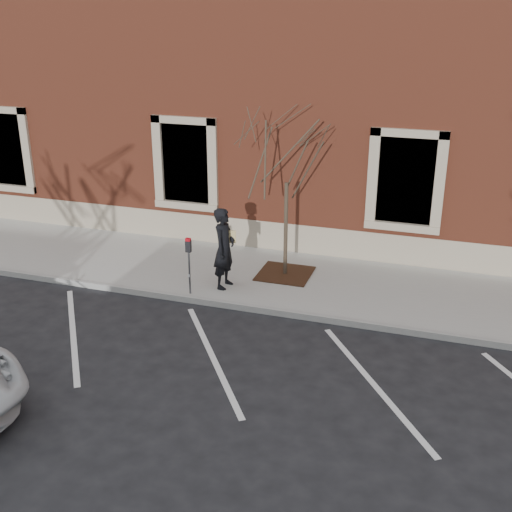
% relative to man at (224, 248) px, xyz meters
% --- Properties ---
extents(ground, '(120.00, 120.00, 0.00)m').
position_rel_man_xyz_m(ground, '(0.84, -0.75, -1.14)').
color(ground, '#28282B').
rests_on(ground, ground).
extents(sidewalk_near, '(40.00, 3.50, 0.15)m').
position_rel_man_xyz_m(sidewalk_near, '(0.84, 1.00, -1.06)').
color(sidewalk_near, '#B0AEA5').
rests_on(sidewalk_near, ground).
extents(curb_near, '(40.00, 0.12, 0.15)m').
position_rel_man_xyz_m(curb_near, '(0.84, -0.80, -1.06)').
color(curb_near, '#9E9E99').
rests_on(curb_near, ground).
extents(parking_stripes, '(28.00, 4.40, 0.01)m').
position_rel_man_xyz_m(parking_stripes, '(0.84, -2.95, -1.13)').
color(parking_stripes, silver).
rests_on(parking_stripes, ground).
extents(building_civic, '(40.00, 8.62, 8.00)m').
position_rel_man_xyz_m(building_civic, '(0.84, 6.99, 2.86)').
color(building_civic, brown).
rests_on(building_civic, ground).
extents(man, '(0.53, 0.76, 1.97)m').
position_rel_man_xyz_m(man, '(0.00, 0.00, 0.00)').
color(man, black).
rests_on(man, sidewalk_near).
extents(parking_meter, '(0.13, 0.10, 1.38)m').
position_rel_man_xyz_m(parking_meter, '(-0.64, -0.63, -0.03)').
color(parking_meter, '#595B60').
rests_on(parking_meter, sidewalk_near).
extents(tree_grate, '(1.31, 1.31, 0.03)m').
position_rel_man_xyz_m(tree_grate, '(1.18, 1.17, -0.97)').
color(tree_grate, '#3F2014').
rests_on(tree_grate, sidewalk_near).
extents(sapling, '(2.60, 2.60, 4.34)m').
position_rel_man_xyz_m(sapling, '(1.18, 1.17, 2.05)').
color(sapling, '#423328').
rests_on(sapling, sidewalk_near).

